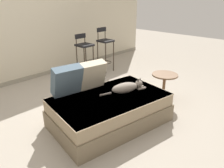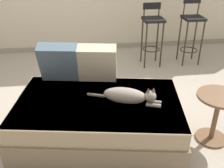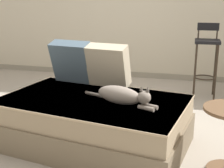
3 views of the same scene
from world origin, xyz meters
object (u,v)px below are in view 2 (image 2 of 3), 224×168
at_px(cat, 128,96).
at_px(bar_stool_near_window, 152,28).
at_px(couch, 99,118).
at_px(throw_pillow_corner, 59,62).
at_px(side_table, 217,111).
at_px(throw_pillow_middle, 97,63).
at_px(bar_stool_by_doorway, 192,27).

distance_m(cat, bar_stool_near_window, 1.98).
relative_size(couch, bar_stool_near_window, 1.82).
height_order(throw_pillow_corner, cat, throw_pillow_corner).
bearing_deg(side_table, cat, 171.66).
bearing_deg(cat, throw_pillow_middle, 117.63).
bearing_deg(throw_pillow_middle, bar_stool_by_doorway, 39.43).
bearing_deg(bar_stool_by_doorway, throw_pillow_corner, -147.99).
distance_m(throw_pillow_middle, bar_stool_near_window, 1.68).
xyz_separation_m(bar_stool_near_window, side_table, (0.13, -1.96, -0.27)).
bearing_deg(couch, side_table, -9.91).
distance_m(throw_pillow_corner, throw_pillow_middle, 0.41).
height_order(cat, bar_stool_by_doorway, bar_stool_by_doorway).
relative_size(throw_pillow_middle, bar_stool_by_doorway, 0.42).
xyz_separation_m(throw_pillow_middle, cat, (0.25, -0.48, -0.14)).
height_order(throw_pillow_corner, throw_pillow_middle, throw_pillow_corner).
distance_m(throw_pillow_corner, bar_stool_by_doorway, 2.42).
bearing_deg(cat, couch, 165.34).
relative_size(couch, bar_stool_by_doorway, 1.69).
bearing_deg(bar_stool_near_window, throw_pillow_middle, -126.26).
xyz_separation_m(throw_pillow_corner, throw_pillow_middle, (0.41, -0.07, -0.00)).
height_order(bar_stool_near_window, bar_stool_by_doorway, bar_stool_by_doorway).
distance_m(throw_pillow_middle, bar_stool_by_doorway, 2.13).
distance_m(cat, side_table, 0.90).
bearing_deg(bar_stool_by_doorway, side_table, -104.82).
xyz_separation_m(couch, bar_stool_near_window, (1.02, 1.76, 0.39)).
bearing_deg(cat, side_table, -8.34).
distance_m(throw_pillow_corner, cat, 0.87).
distance_m(cat, bar_stool_by_doorway, 2.31).
relative_size(bar_stool_near_window, bar_stool_by_doorway, 0.93).
bearing_deg(throw_pillow_middle, cat, -62.37).
bearing_deg(side_table, couch, 170.09).
xyz_separation_m(cat, bar_stool_near_window, (0.74, 1.84, 0.10)).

